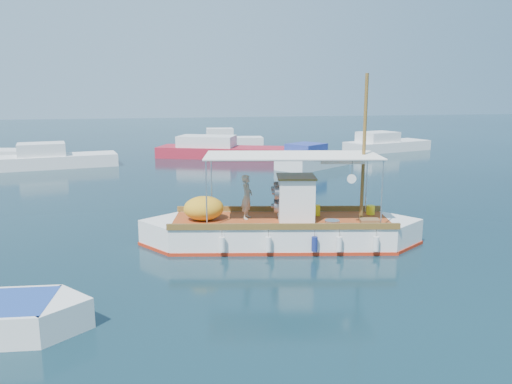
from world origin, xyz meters
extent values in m
plane|color=black|center=(0.00, 0.00, 0.00)|extent=(160.00, 160.00, 0.00)
cube|color=white|center=(0.19, 0.49, 0.32)|extent=(7.17, 3.66, 1.00)
cube|color=white|center=(-3.16, 1.21, 0.32)|extent=(2.24, 2.24, 1.00)
cube|color=white|center=(3.54, -0.22, 0.32)|extent=(2.24, 2.24, 1.00)
cube|color=#B02711|center=(0.19, 0.49, 0.02)|extent=(7.28, 3.75, 0.16)
cube|color=#9D3F18|center=(0.19, 0.49, 0.80)|extent=(7.13, 3.48, 0.05)
cube|color=brown|center=(0.43, 1.62, 0.91)|extent=(6.81, 1.53, 0.18)
cube|color=brown|center=(-0.05, -0.63, 0.91)|extent=(6.81, 1.53, 0.18)
cube|color=white|center=(0.64, 0.40, 1.51)|extent=(1.32, 1.39, 1.37)
cube|color=brown|center=(0.64, 0.40, 2.22)|extent=(1.43, 1.50, 0.05)
cylinder|color=slate|center=(-0.01, 0.24, 1.78)|extent=(0.29, 0.49, 0.46)
cylinder|color=slate|center=(0.12, 0.81, 1.78)|extent=(0.29, 0.49, 0.46)
cylinder|color=slate|center=(0.06, 0.52, 1.28)|extent=(0.29, 0.49, 0.46)
cylinder|color=brown|center=(2.69, -0.04, 3.10)|extent=(0.13, 0.13, 4.56)
cylinder|color=brown|center=(1.98, 0.11, 2.74)|extent=(1.62, 0.41, 0.07)
cylinder|color=silver|center=(-1.83, 1.95, 1.85)|extent=(0.05, 0.05, 2.05)
cylinder|color=silver|center=(-2.25, -0.01, 1.85)|extent=(0.05, 0.05, 2.05)
cylinder|color=silver|center=(3.26, 0.87, 1.85)|extent=(0.05, 0.05, 2.05)
cylinder|color=silver|center=(2.84, -1.10, 1.85)|extent=(0.05, 0.05, 2.05)
cube|color=white|center=(0.50, 0.43, 2.89)|extent=(5.72, 3.26, 0.04)
ellipsoid|color=gold|center=(-2.22, 1.01, 1.21)|extent=(1.48, 1.33, 0.77)
cube|color=yellow|center=(1.45, 0.74, 1.00)|extent=(0.26, 0.21, 0.37)
cylinder|color=yellow|center=(3.27, 0.49, 0.98)|extent=(0.32, 0.32, 0.31)
cube|color=brown|center=(2.79, -0.43, 0.88)|extent=(0.67, 0.53, 0.11)
cylinder|color=#B2B2B2|center=(1.60, -0.32, 0.88)|extent=(0.54, 0.54, 0.11)
cylinder|color=white|center=(1.95, -0.86, 2.31)|extent=(0.27, 0.08, 0.27)
cylinder|color=white|center=(-1.86, -0.38, 0.41)|extent=(0.22, 0.22, 0.44)
cylinder|color=navy|center=(0.82, -0.95, 0.41)|extent=(0.22, 0.22, 0.44)
cylinder|color=white|center=(2.60, -1.33, 0.41)|extent=(0.22, 0.22, 0.44)
imported|color=#9E9783|center=(-0.85, 0.86, 1.54)|extent=(0.54, 0.62, 1.42)
cube|color=white|center=(-5.98, -4.12, 0.23)|extent=(1.67, 1.67, 0.84)
cube|color=silver|center=(-9.33, 19.85, 0.30)|extent=(7.37, 3.57, 1.00)
cube|color=silver|center=(-10.37, 19.67, 1.20)|extent=(3.13, 2.49, 0.80)
cube|color=#A91C2E|center=(2.04, 22.03, 0.30)|extent=(10.50, 6.53, 1.00)
cube|color=silver|center=(0.63, 22.62, 1.20)|extent=(4.69, 3.77, 0.80)
cube|color=silver|center=(6.71, 16.09, 0.30)|extent=(5.60, 4.87, 1.00)
cube|color=navy|center=(6.06, 15.63, 1.20)|extent=(2.81, 2.75, 0.80)
cube|color=silver|center=(15.72, 23.39, 0.30)|extent=(7.81, 4.62, 1.00)
cube|color=silver|center=(14.66, 23.07, 1.20)|extent=(3.46, 2.97, 0.80)
cube|color=silver|center=(3.60, 29.89, 0.30)|extent=(6.04, 2.54, 1.00)
cube|color=silver|center=(2.73, 29.97, 1.20)|extent=(2.50, 1.91, 0.80)
camera|label=1|loc=(-4.01, -14.37, 4.85)|focal=35.00mm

